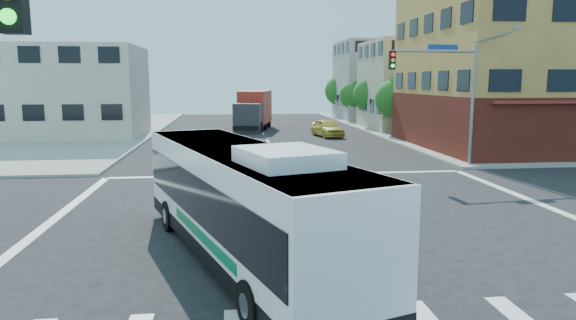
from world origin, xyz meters
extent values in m
plane|color=black|center=(0.00, 0.00, 0.00)|extent=(120.00, 120.00, 0.00)
cube|color=#C09645|center=(20.00, 18.50, 7.00)|extent=(18.00, 15.00, 14.00)
cube|color=#521812|center=(20.00, 18.50, 2.00)|extent=(18.09, 15.08, 4.00)
cube|color=#BFB292|center=(17.00, 34.00, 4.50)|extent=(12.00, 10.00, 9.00)
cube|color=#999994|center=(17.00, 48.00, 5.00)|extent=(12.00, 10.00, 10.00)
cube|color=beige|center=(-17.00, 30.00, 4.00)|extent=(12.00, 10.00, 8.00)
cylinder|color=slate|center=(10.80, 10.80, 3.50)|extent=(0.18, 0.18, 7.00)
cylinder|color=slate|center=(8.30, 10.55, 6.60)|extent=(5.01, 0.62, 0.12)
cube|color=black|center=(5.80, 10.30, 6.10)|extent=(0.32, 0.30, 1.00)
sphere|color=#FF0C0C|center=(5.80, 10.13, 6.40)|extent=(0.20, 0.20, 0.20)
sphere|color=yellow|center=(5.80, 10.13, 6.10)|extent=(0.20, 0.20, 0.20)
sphere|color=#19FF33|center=(5.80, 10.13, 5.80)|extent=(0.20, 0.20, 0.20)
cube|color=navy|center=(8.80, 10.60, 6.85)|extent=(1.80, 0.22, 0.28)
cube|color=gray|center=(13.30, 11.05, 8.00)|extent=(0.50, 0.22, 0.14)
sphere|color=#19FF33|center=(-5.80, -10.47, 5.80)|extent=(0.20, 0.20, 0.20)
cylinder|color=#392214|center=(11.80, 28.00, 0.96)|extent=(0.28, 0.28, 1.92)
sphere|color=#19591D|center=(11.80, 28.00, 3.37)|extent=(3.60, 3.60, 3.60)
sphere|color=#19591D|center=(12.20, 27.70, 4.27)|extent=(2.52, 2.52, 2.52)
cylinder|color=#392214|center=(11.80, 36.00, 1.00)|extent=(0.28, 0.28, 1.99)
sphere|color=#19591D|center=(11.80, 36.00, 3.51)|extent=(3.80, 3.80, 3.80)
sphere|color=#19591D|center=(12.20, 35.70, 4.46)|extent=(2.66, 2.66, 2.66)
cylinder|color=#392214|center=(11.80, 44.00, 0.94)|extent=(0.28, 0.28, 1.89)
sphere|color=#19591D|center=(11.80, 44.00, 3.25)|extent=(3.40, 3.40, 3.40)
sphere|color=#19591D|center=(12.20, 43.70, 4.10)|extent=(2.38, 2.38, 2.38)
cylinder|color=#392214|center=(11.80, 52.00, 1.01)|extent=(0.28, 0.28, 2.03)
sphere|color=#19591D|center=(11.80, 52.00, 3.63)|extent=(4.00, 4.00, 4.00)
sphere|color=#19591D|center=(12.20, 51.70, 4.63)|extent=(2.80, 2.80, 2.80)
cube|color=black|center=(-2.80, -3.64, 0.54)|extent=(6.25, 12.10, 0.45)
cube|color=white|center=(-2.80, -3.64, 1.76)|extent=(6.23, 12.07, 2.82)
cube|color=black|center=(-2.80, -3.64, 1.93)|extent=(6.16, 11.75, 1.24)
cube|color=black|center=(-4.70, 1.93, 1.83)|extent=(2.22, 0.81, 1.34)
cube|color=#E5590C|center=(-4.71, 1.96, 2.82)|extent=(1.81, 0.66, 0.28)
cube|color=white|center=(-2.80, -3.64, 3.11)|extent=(6.11, 11.83, 0.12)
cube|color=white|center=(-1.84, -6.45, 3.35)|extent=(2.38, 2.63, 0.36)
cube|color=#046C3F|center=(-3.85, -4.52, 1.04)|extent=(1.78, 5.16, 0.28)
cube|color=#046C3F|center=(-1.44, -3.70, 1.04)|extent=(1.78, 5.16, 0.28)
cylinder|color=black|center=(-5.15, -0.42, 0.52)|extent=(0.61, 1.07, 1.03)
cylinder|color=#99999E|center=(-5.28, -0.46, 0.52)|extent=(0.20, 0.50, 0.52)
cylinder|color=black|center=(-2.91, 0.34, 0.52)|extent=(0.61, 1.07, 1.03)
cylinder|color=#99999E|center=(-2.78, 0.39, 0.52)|extent=(0.20, 0.50, 0.52)
cylinder|color=black|center=(-2.70, -7.62, 0.52)|extent=(0.61, 1.07, 1.03)
cylinder|color=#99999E|center=(-2.83, -7.67, 0.52)|extent=(0.20, 0.50, 0.52)
cylinder|color=black|center=(-0.45, -6.86, 0.52)|extent=(0.61, 1.07, 1.03)
cylinder|color=#99999E|center=(-0.32, -6.81, 0.52)|extent=(0.20, 0.50, 0.52)
cube|color=#28282D|center=(-1.39, 31.95, 1.43)|extent=(2.98, 2.90, 2.85)
cube|color=black|center=(-1.62, 30.93, 1.86)|extent=(2.27, 0.58, 1.10)
cube|color=#AA261A|center=(-0.50, 36.02, 2.30)|extent=(3.88, 6.56, 3.29)
cube|color=black|center=(-0.78, 34.73, 0.60)|extent=(4.23, 9.09, 0.33)
cylinder|color=black|center=(-2.47, 32.41, 0.55)|extent=(0.53, 1.14, 1.10)
cylinder|color=black|center=(-0.22, 31.92, 0.55)|extent=(0.53, 1.14, 1.10)
cylinder|color=black|center=(-1.79, 35.52, 0.55)|extent=(0.53, 1.14, 1.10)
cylinder|color=black|center=(0.46, 35.02, 0.55)|extent=(0.53, 1.14, 1.10)
cylinder|color=black|center=(-1.21, 38.19, 0.55)|extent=(0.53, 1.14, 1.10)
cylinder|color=black|center=(1.04, 37.70, 0.55)|extent=(0.53, 1.14, 1.10)
imported|color=gold|center=(5.58, 27.94, 0.79)|extent=(2.72, 4.90, 1.58)
camera|label=1|loc=(-3.03, -17.46, 5.00)|focal=32.00mm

